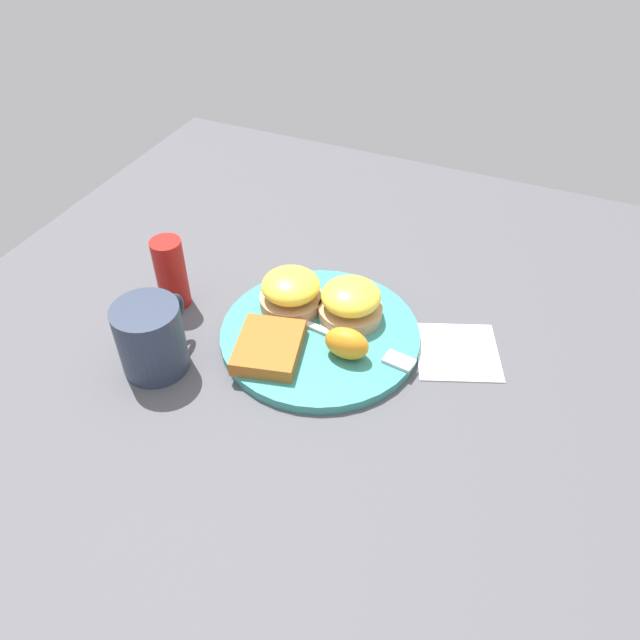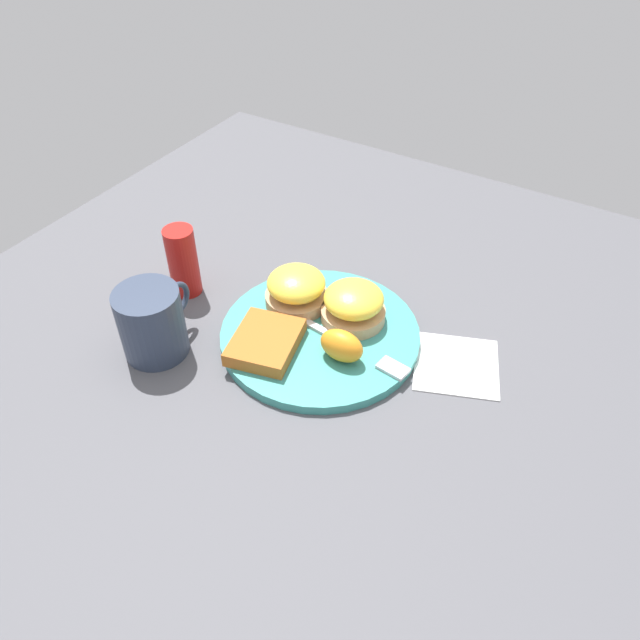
% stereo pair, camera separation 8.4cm
% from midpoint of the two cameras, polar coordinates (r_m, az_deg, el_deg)
% --- Properties ---
extents(ground_plane, '(1.10, 1.10, 0.00)m').
position_cam_midpoint_polar(ground_plane, '(0.87, 2.78, -1.80)').
color(ground_plane, '#4C4C51').
extents(plate, '(0.28, 0.28, 0.01)m').
position_cam_midpoint_polar(plate, '(0.86, 2.80, -1.46)').
color(plate, teal).
rests_on(plate, ground_plane).
extents(sandwich_benedict_left, '(0.09, 0.09, 0.06)m').
position_cam_midpoint_polar(sandwich_benedict_left, '(0.86, 5.89, 1.31)').
color(sandwich_benedict_left, tan).
rests_on(sandwich_benedict_left, plate).
extents(sandwich_benedict_right, '(0.09, 0.09, 0.06)m').
position_cam_midpoint_polar(sandwich_benedict_right, '(0.88, 0.55, 2.76)').
color(sandwich_benedict_right, tan).
rests_on(sandwich_benedict_right, plate).
extents(hashbrown_patty, '(0.12, 0.10, 0.02)m').
position_cam_midpoint_polar(hashbrown_patty, '(0.83, -2.11, -2.15)').
color(hashbrown_patty, '#A95E22').
rests_on(hashbrown_patty, plate).
extents(orange_wedge, '(0.04, 0.06, 0.04)m').
position_cam_midpoint_polar(orange_wedge, '(0.81, 4.99, -2.50)').
color(orange_wedge, orange).
rests_on(orange_wedge, plate).
extents(fork, '(0.04, 0.19, 0.00)m').
position_cam_midpoint_polar(fork, '(0.84, 6.01, -2.60)').
color(fork, silver).
rests_on(fork, plate).
extents(cup, '(0.12, 0.09, 0.10)m').
position_cam_midpoint_polar(cup, '(0.84, -12.34, -0.34)').
color(cup, '#2D384C').
rests_on(cup, ground_plane).
extents(napkin, '(0.14, 0.14, 0.00)m').
position_cam_midpoint_polar(napkin, '(0.86, 15.15, -4.07)').
color(napkin, white).
rests_on(napkin, ground_plane).
extents(condiment_bottle, '(0.04, 0.04, 0.11)m').
position_cam_midpoint_polar(condiment_bottle, '(0.93, -9.90, 5.19)').
color(condiment_bottle, '#B21914').
rests_on(condiment_bottle, ground_plane).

